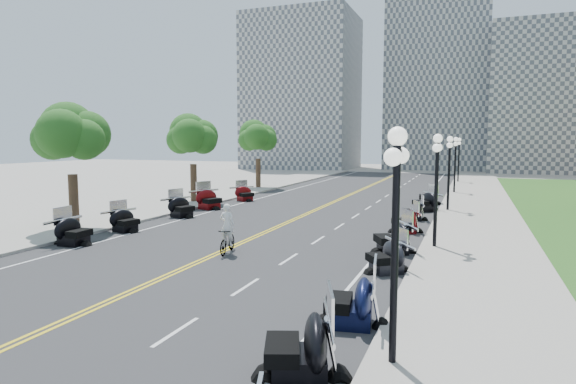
% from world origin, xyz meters
% --- Properties ---
extents(ground, '(160.00, 160.00, 0.00)m').
position_xyz_m(ground, '(0.00, 0.00, 0.00)').
color(ground, gray).
extents(road, '(16.00, 90.00, 0.01)m').
position_xyz_m(road, '(0.00, 10.00, 0.00)').
color(road, '#333335').
rests_on(road, ground).
extents(centerline_yellow_a, '(0.12, 90.00, 0.00)m').
position_xyz_m(centerline_yellow_a, '(-0.12, 10.00, 0.01)').
color(centerline_yellow_a, yellow).
rests_on(centerline_yellow_a, road).
extents(centerline_yellow_b, '(0.12, 90.00, 0.00)m').
position_xyz_m(centerline_yellow_b, '(0.12, 10.00, 0.01)').
color(centerline_yellow_b, yellow).
rests_on(centerline_yellow_b, road).
extents(edge_line_north, '(0.12, 90.00, 0.00)m').
position_xyz_m(edge_line_north, '(6.40, 10.00, 0.01)').
color(edge_line_north, white).
rests_on(edge_line_north, road).
extents(edge_line_south, '(0.12, 90.00, 0.00)m').
position_xyz_m(edge_line_south, '(-6.40, 10.00, 0.01)').
color(edge_line_south, white).
rests_on(edge_line_south, road).
extents(lane_dash_4, '(0.12, 2.00, 0.00)m').
position_xyz_m(lane_dash_4, '(3.20, -8.00, 0.01)').
color(lane_dash_4, white).
rests_on(lane_dash_4, road).
extents(lane_dash_5, '(0.12, 2.00, 0.00)m').
position_xyz_m(lane_dash_5, '(3.20, -4.00, 0.01)').
color(lane_dash_5, white).
rests_on(lane_dash_5, road).
extents(lane_dash_6, '(0.12, 2.00, 0.00)m').
position_xyz_m(lane_dash_6, '(3.20, 0.00, 0.01)').
color(lane_dash_6, white).
rests_on(lane_dash_6, road).
extents(lane_dash_7, '(0.12, 2.00, 0.00)m').
position_xyz_m(lane_dash_7, '(3.20, 4.00, 0.01)').
color(lane_dash_7, white).
rests_on(lane_dash_7, road).
extents(lane_dash_8, '(0.12, 2.00, 0.00)m').
position_xyz_m(lane_dash_8, '(3.20, 8.00, 0.01)').
color(lane_dash_8, white).
rests_on(lane_dash_8, road).
extents(lane_dash_9, '(0.12, 2.00, 0.00)m').
position_xyz_m(lane_dash_9, '(3.20, 12.00, 0.01)').
color(lane_dash_9, white).
rests_on(lane_dash_9, road).
extents(lane_dash_10, '(0.12, 2.00, 0.00)m').
position_xyz_m(lane_dash_10, '(3.20, 16.00, 0.01)').
color(lane_dash_10, white).
rests_on(lane_dash_10, road).
extents(lane_dash_11, '(0.12, 2.00, 0.00)m').
position_xyz_m(lane_dash_11, '(3.20, 20.00, 0.01)').
color(lane_dash_11, white).
rests_on(lane_dash_11, road).
extents(lane_dash_12, '(0.12, 2.00, 0.00)m').
position_xyz_m(lane_dash_12, '(3.20, 24.00, 0.01)').
color(lane_dash_12, white).
rests_on(lane_dash_12, road).
extents(lane_dash_13, '(0.12, 2.00, 0.00)m').
position_xyz_m(lane_dash_13, '(3.20, 28.00, 0.01)').
color(lane_dash_13, white).
rests_on(lane_dash_13, road).
extents(lane_dash_14, '(0.12, 2.00, 0.00)m').
position_xyz_m(lane_dash_14, '(3.20, 32.00, 0.01)').
color(lane_dash_14, white).
rests_on(lane_dash_14, road).
extents(lane_dash_15, '(0.12, 2.00, 0.00)m').
position_xyz_m(lane_dash_15, '(3.20, 36.00, 0.01)').
color(lane_dash_15, white).
rests_on(lane_dash_15, road).
extents(lane_dash_16, '(0.12, 2.00, 0.00)m').
position_xyz_m(lane_dash_16, '(3.20, 40.00, 0.01)').
color(lane_dash_16, white).
rests_on(lane_dash_16, road).
extents(lane_dash_17, '(0.12, 2.00, 0.00)m').
position_xyz_m(lane_dash_17, '(3.20, 44.00, 0.01)').
color(lane_dash_17, white).
rests_on(lane_dash_17, road).
extents(lane_dash_18, '(0.12, 2.00, 0.00)m').
position_xyz_m(lane_dash_18, '(3.20, 48.00, 0.01)').
color(lane_dash_18, white).
rests_on(lane_dash_18, road).
extents(lane_dash_19, '(0.12, 2.00, 0.00)m').
position_xyz_m(lane_dash_19, '(3.20, 52.00, 0.01)').
color(lane_dash_19, white).
rests_on(lane_dash_19, road).
extents(sidewalk_north, '(5.00, 90.00, 0.15)m').
position_xyz_m(sidewalk_north, '(10.50, 10.00, 0.07)').
color(sidewalk_north, '#9E9991').
rests_on(sidewalk_north, ground).
extents(sidewalk_south, '(5.00, 90.00, 0.15)m').
position_xyz_m(sidewalk_south, '(-10.50, 10.00, 0.07)').
color(sidewalk_south, '#9E9991').
rests_on(sidewalk_south, ground).
extents(distant_block_a, '(18.00, 14.00, 26.00)m').
position_xyz_m(distant_block_a, '(-18.00, 62.00, 13.00)').
color(distant_block_a, gray).
rests_on(distant_block_a, ground).
extents(distant_block_b, '(16.00, 12.00, 30.00)m').
position_xyz_m(distant_block_b, '(4.00, 68.00, 15.00)').
color(distant_block_b, gray).
rests_on(distant_block_b, ground).
extents(distant_block_c, '(20.00, 14.00, 22.00)m').
position_xyz_m(distant_block_c, '(22.00, 65.00, 11.00)').
color(distant_block_c, gray).
rests_on(distant_block_c, ground).
extents(street_lamp_1, '(0.50, 1.20, 4.90)m').
position_xyz_m(street_lamp_1, '(8.60, -8.00, 2.60)').
color(street_lamp_1, black).
rests_on(street_lamp_1, sidewalk_north).
extents(street_lamp_2, '(0.50, 1.20, 4.90)m').
position_xyz_m(street_lamp_2, '(8.60, 4.00, 2.60)').
color(street_lamp_2, black).
rests_on(street_lamp_2, sidewalk_north).
extents(street_lamp_3, '(0.50, 1.20, 4.90)m').
position_xyz_m(street_lamp_3, '(8.60, 16.00, 2.60)').
color(street_lamp_3, black).
rests_on(street_lamp_3, sidewalk_north).
extents(street_lamp_4, '(0.50, 1.20, 4.90)m').
position_xyz_m(street_lamp_4, '(8.60, 28.00, 2.60)').
color(street_lamp_4, black).
rests_on(street_lamp_4, sidewalk_north).
extents(street_lamp_5, '(0.50, 1.20, 4.90)m').
position_xyz_m(street_lamp_5, '(8.60, 40.00, 2.60)').
color(street_lamp_5, black).
rests_on(street_lamp_5, sidewalk_north).
extents(tree_2, '(4.80, 4.80, 9.20)m').
position_xyz_m(tree_2, '(-10.00, 2.00, 4.75)').
color(tree_2, '#235619').
rests_on(tree_2, sidewalk_south).
extents(tree_3, '(4.80, 4.80, 9.20)m').
position_xyz_m(tree_3, '(-10.00, 14.00, 4.75)').
color(tree_3, '#235619').
rests_on(tree_3, sidewalk_south).
extents(tree_4, '(4.80, 4.80, 9.20)m').
position_xyz_m(tree_4, '(-10.00, 26.00, 4.75)').
color(tree_4, '#235619').
rests_on(tree_4, sidewalk_south).
extents(motorcycle_n_3, '(2.79, 2.79, 1.52)m').
position_xyz_m(motorcycle_n_3, '(6.90, -9.11, 0.76)').
color(motorcycle_n_3, black).
rests_on(motorcycle_n_3, road).
extents(motorcycle_n_4, '(2.39, 2.39, 1.46)m').
position_xyz_m(motorcycle_n_4, '(7.22, -5.96, 0.73)').
color(motorcycle_n_4, black).
rests_on(motorcycle_n_4, road).
extents(motorcycle_n_5, '(2.67, 2.67, 1.34)m').
position_xyz_m(motorcycle_n_5, '(7.23, -0.58, 0.67)').
color(motorcycle_n_5, black).
rests_on(motorcycle_n_5, road).
extents(motorcycle_n_6, '(2.95, 2.95, 1.52)m').
position_xyz_m(motorcycle_n_6, '(6.99, 2.57, 0.76)').
color(motorcycle_n_6, black).
rests_on(motorcycle_n_6, road).
extents(motorcycle_n_7, '(2.53, 2.53, 1.38)m').
position_xyz_m(motorcycle_n_7, '(6.86, 7.49, 0.69)').
color(motorcycle_n_7, '#590A0C').
rests_on(motorcycle_n_7, road).
extents(motorcycle_n_8, '(2.15, 2.15, 1.27)m').
position_xyz_m(motorcycle_n_8, '(6.81, 11.72, 0.63)').
color(motorcycle_n_8, black).
rests_on(motorcycle_n_8, road).
extents(motorcycle_n_9, '(2.98, 2.98, 1.50)m').
position_xyz_m(motorcycle_n_9, '(7.14, 15.70, 0.75)').
color(motorcycle_n_9, black).
rests_on(motorcycle_n_9, road).
extents(motorcycle_n_10, '(2.24, 2.24, 1.44)m').
position_xyz_m(motorcycle_n_10, '(7.02, 19.55, 0.72)').
color(motorcycle_n_10, black).
rests_on(motorcycle_n_10, road).
extents(motorcycle_s_5, '(2.14, 2.14, 1.43)m').
position_xyz_m(motorcycle_s_5, '(-7.04, -1.06, 0.71)').
color(motorcycle_s_5, black).
rests_on(motorcycle_s_5, road).
extents(motorcycle_s_6, '(2.30, 2.30, 1.33)m').
position_xyz_m(motorcycle_s_6, '(-7.03, 2.48, 0.66)').
color(motorcycle_s_6, black).
rests_on(motorcycle_s_6, road).
extents(motorcycle_s_7, '(2.60, 2.60, 1.43)m').
position_xyz_m(motorcycle_s_7, '(-6.92, 7.64, 0.72)').
color(motorcycle_s_7, black).
rests_on(motorcycle_s_7, road).
extents(motorcycle_s_8, '(2.91, 2.91, 1.56)m').
position_xyz_m(motorcycle_s_8, '(-7.13, 11.40, 0.78)').
color(motorcycle_s_8, '#590A0C').
rests_on(motorcycle_s_8, road).
extents(motorcycle_s_9, '(2.63, 2.63, 1.33)m').
position_xyz_m(motorcycle_s_9, '(-6.81, 16.41, 0.66)').
color(motorcycle_s_9, '#590A0C').
rests_on(motorcycle_s_9, road).
extents(bicycle, '(0.82, 1.91, 1.11)m').
position_xyz_m(bicycle, '(0.40, -0.01, 0.55)').
color(bicycle, '#A51414').
rests_on(bicycle, road).
extents(cyclist_rider, '(0.66, 0.43, 1.81)m').
position_xyz_m(cyclist_rider, '(0.40, -0.01, 2.01)').
color(cyclist_rider, silver).
rests_on(cyclist_rider, bicycle).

